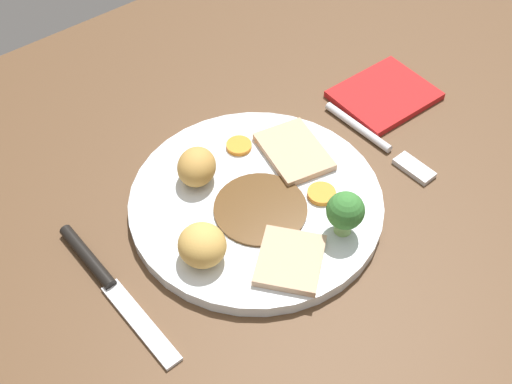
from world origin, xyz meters
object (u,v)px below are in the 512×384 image
at_px(roast_potato_right, 197,167).
at_px(folded_napkin, 384,95).
at_px(dinner_plate, 256,203).
at_px(fork, 380,143).
at_px(broccoli_floret, 345,212).
at_px(meat_slice_under, 290,260).
at_px(roast_potato_left, 203,246).
at_px(meat_slice_main, 294,152).
at_px(carrot_coin_back, 322,194).
at_px(knife, 106,280).
at_px(carrot_coin_front, 239,146).

relative_size(roast_potato_right, folded_napkin, 0.42).
bearing_deg(dinner_plate, fork, 174.79).
relative_size(roast_potato_right, broccoli_floret, 0.95).
xyz_separation_m(meat_slice_under, roast_potato_left, (0.06, -0.05, 0.01)).
relative_size(roast_potato_left, fork, 0.30).
xyz_separation_m(meat_slice_main, meat_slice_under, (0.09, 0.11, 0.00)).
bearing_deg(roast_potato_left, carrot_coin_back, 175.74).
height_order(meat_slice_main, folded_napkin, meat_slice_main).
bearing_deg(broccoli_floret, folded_napkin, -146.02).
relative_size(meat_slice_under, roast_potato_right, 1.44).
xyz_separation_m(meat_slice_main, roast_potato_left, (0.15, 0.05, 0.01)).
distance_m(meat_slice_main, meat_slice_under, 0.14).
height_order(carrot_coin_back, knife, carrot_coin_back).
relative_size(dinner_plate, roast_potato_right, 5.60).
distance_m(roast_potato_right, fork, 0.21).
relative_size(meat_slice_under, carrot_coin_back, 2.29).
height_order(dinner_plate, folded_napkin, dinner_plate).
bearing_deg(broccoli_floret, carrot_coin_back, -106.42).
distance_m(meat_slice_main, roast_potato_right, 0.11).
xyz_separation_m(roast_potato_right, knife, (0.13, 0.04, -0.03)).
xyz_separation_m(roast_potato_left, folded_napkin, (-0.31, -0.07, -0.03)).
xyz_separation_m(roast_potato_left, knife, (0.08, -0.04, -0.03)).
distance_m(meat_slice_main, knife, 0.24).
height_order(carrot_coin_back, broccoli_floret, broccoli_floret).
height_order(dinner_plate, carrot_coin_back, carrot_coin_back).
distance_m(dinner_plate, folded_napkin, 0.23).
bearing_deg(roast_potato_left, broccoli_floret, 155.70).
bearing_deg(folded_napkin, meat_slice_under, 26.09).
distance_m(meat_slice_main, roast_potato_left, 0.16).
xyz_separation_m(carrot_coin_back, broccoli_floret, (0.01, 0.05, 0.03)).
relative_size(carrot_coin_front, knife, 0.15).
bearing_deg(meat_slice_under, folded_napkin, -153.91).
relative_size(carrot_coin_front, broccoli_floret, 0.57).
height_order(dinner_plate, meat_slice_main, meat_slice_main).
bearing_deg(folded_napkin, meat_slice_main, 5.84).
bearing_deg(knife, meat_slice_main, 90.65).
distance_m(roast_potato_left, folded_napkin, 0.31).
bearing_deg(carrot_coin_back, broccoli_floret, 73.58).
relative_size(broccoli_floret, fork, 0.32).
bearing_deg(meat_slice_main, dinner_plate, 18.99).
bearing_deg(roast_potato_left, meat_slice_main, -161.43).
bearing_deg(meat_slice_main, broccoli_floret, 74.79).
bearing_deg(broccoli_floret, carrot_coin_front, -86.00).
bearing_deg(knife, roast_potato_right, 106.30).
bearing_deg(folded_napkin, roast_potato_right, -4.11).
distance_m(roast_potato_right, broccoli_floret, 0.16).
xyz_separation_m(dinner_plate, meat_slice_under, (0.02, 0.08, 0.01)).
height_order(roast_potato_left, carrot_coin_front, roast_potato_left).
xyz_separation_m(roast_potato_right, carrot_coin_back, (-0.08, 0.10, -0.02)).
bearing_deg(folded_napkin, knife, 3.81).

